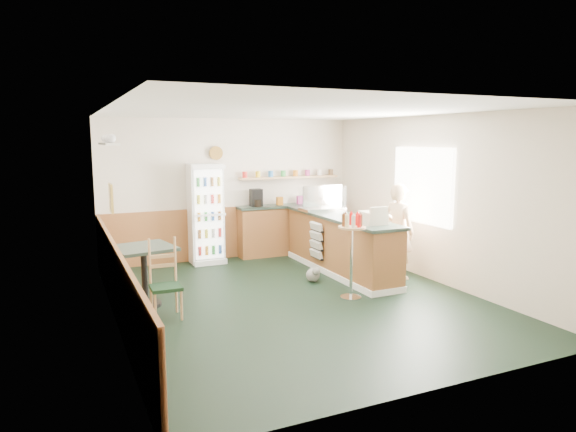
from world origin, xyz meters
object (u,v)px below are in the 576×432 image
drinks_fridge (206,214)px  cafe_table (144,264)px  display_case (322,198)px  cash_register (373,218)px  condiment_stand (352,242)px  shopkeeper (398,231)px  cafe_chair (164,276)px

drinks_fridge → cafe_table: bearing=-124.7°
drinks_fridge → display_case: (1.92, -1.00, 0.30)m
cash_register → condiment_stand: bearing=-148.3°
drinks_fridge → display_case: size_ratio=2.33×
drinks_fridge → shopkeeper: bearing=-42.2°
cash_register → shopkeeper: (0.70, 0.28, -0.31)m
drinks_fridge → cash_register: bearing=-54.1°
cash_register → cafe_table: size_ratio=0.39×
display_case → condiment_stand: bearing=-106.3°
condiment_stand → cafe_chair: (-2.64, 0.35, -0.29)m
cafe_chair → cafe_table: bearing=109.0°
display_case → cafe_table: bearing=-161.6°
cash_register → condiment_stand: condiment_stand is taller
drinks_fridge → cafe_chair: bearing=-116.0°
shopkeeper → condiment_stand: size_ratio=1.28×
drinks_fridge → condiment_stand: (1.33, -3.02, -0.10)m
drinks_fridge → condiment_stand: bearing=-66.1°
display_case → shopkeeper: 1.60m
shopkeeper → cafe_table: size_ratio=1.76×
shopkeeper → cafe_chair: bearing=77.6°
drinks_fridge → cafe_table: (-1.48, -2.13, -0.33)m
condiment_stand → shopkeeper: bearing=26.3°
cafe_chair → cash_register: bearing=1.3°
shopkeeper → cafe_chair: (-3.93, -0.29, -0.26)m
condiment_stand → cafe_table: size_ratio=1.37×
cafe_table → cafe_chair: (0.17, -0.54, -0.06)m
drinks_fridge → cafe_chair: drinks_fridge is taller
cash_register → cafe_chair: cash_register is taller
drinks_fridge → display_case: bearing=-27.5°
drinks_fridge → shopkeeper: size_ratio=1.17×
cash_register → cafe_table: cash_register is taller
cafe_chair → shopkeeper: bearing=5.4°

